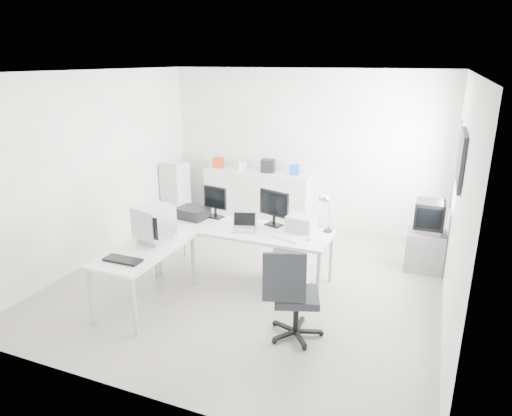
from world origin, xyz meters
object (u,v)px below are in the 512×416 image
at_px(side_desk, 146,276).
at_px(inkjet_printer, 192,213).
at_px(crt_tv, 429,217).
at_px(main_desk, 244,253).
at_px(filing_cabinet, 176,192).
at_px(office_chair, 297,292).
at_px(lcd_monitor_large, 274,209).
at_px(laptop, 244,222).
at_px(crt_monitor, 154,223).
at_px(sideboard, 258,197).
at_px(drawer_pedestal, 293,265).
at_px(lcd_monitor_small, 215,202).
at_px(tv_cabinet, 425,251).
at_px(laser_printer, 301,223).

distance_m(side_desk, inkjet_printer, 1.28).
bearing_deg(crt_tv, main_desk, -152.15).
height_order(side_desk, filing_cabinet, filing_cabinet).
bearing_deg(main_desk, office_chair, -44.74).
bearing_deg(lcd_monitor_large, filing_cabinet, 166.54).
xyz_separation_m(laptop, crt_monitor, (-0.90, -0.75, 0.12)).
xyz_separation_m(sideboard, filing_cabinet, (-1.49, -0.44, 0.05)).
distance_m(lcd_monitor_large, office_chair, 1.60).
xyz_separation_m(drawer_pedestal, office_chair, (0.40, -1.14, 0.24)).
bearing_deg(main_desk, lcd_monitor_large, 35.54).
bearing_deg(filing_cabinet, side_desk, -65.39).
relative_size(side_desk, lcd_monitor_small, 2.95).
height_order(laptop, crt_tv, crt_tv).
relative_size(crt_monitor, tv_cabinet, 0.82).
bearing_deg(lcd_monitor_large, sideboard, 135.26).
bearing_deg(inkjet_printer, crt_monitor, -81.15).
bearing_deg(office_chair, lcd_monitor_large, 100.25).
height_order(main_desk, office_chair, office_chair).
xyz_separation_m(inkjet_printer, tv_cabinet, (3.19, 1.13, -0.54)).
bearing_deg(crt_tv, laser_printer, -147.40).
height_order(office_chair, tv_cabinet, office_chair).
xyz_separation_m(lcd_monitor_small, lcd_monitor_large, (0.90, 0.00, 0.01)).
bearing_deg(sideboard, lcd_monitor_small, -86.43).
height_order(main_desk, crt_monitor, crt_monitor).
distance_m(main_desk, office_chair, 1.55).
bearing_deg(laptop, crt_monitor, -156.35).
relative_size(drawer_pedestal, crt_monitor, 1.25).
distance_m(main_desk, side_desk, 1.39).
xyz_separation_m(lcd_monitor_large, crt_monitor, (-1.20, -1.10, -0.01)).
distance_m(side_desk, office_chair, 1.95).
xyz_separation_m(drawer_pedestal, laptop, (-0.65, -0.15, 0.57)).
height_order(lcd_monitor_small, filing_cabinet, lcd_monitor_small).
height_order(main_desk, tv_cabinet, main_desk).
distance_m(inkjet_printer, laser_printer, 1.60).
relative_size(crt_tv, sideboard, 0.25).
xyz_separation_m(lcd_monitor_large, filing_cabinet, (-2.51, 1.52, -0.44)).
xyz_separation_m(main_desk, drawer_pedestal, (0.70, 0.05, -0.08)).
bearing_deg(drawer_pedestal, inkjet_printer, 178.15).
bearing_deg(tv_cabinet, inkjet_printer, -160.40).
relative_size(main_desk, tv_cabinet, 4.12).
height_order(laser_printer, crt_monitor, crt_monitor).
relative_size(main_desk, side_desk, 1.71).
relative_size(main_desk, crt_tv, 4.80).
relative_size(lcd_monitor_small, tv_cabinet, 0.81).
relative_size(laser_printer, filing_cabinet, 0.32).
bearing_deg(side_desk, filing_cabinet, 114.61).
xyz_separation_m(inkjet_printer, filing_cabinet, (-1.31, 1.67, -0.28)).
relative_size(laser_printer, tv_cabinet, 0.61).
relative_size(drawer_pedestal, crt_tv, 1.20).
height_order(side_desk, tv_cabinet, side_desk).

